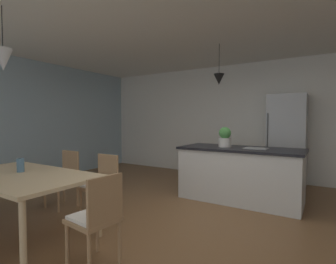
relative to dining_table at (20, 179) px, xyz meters
name	(u,v)px	position (x,y,z in m)	size (l,w,h in m)	color
ground_plane	(186,227)	(1.59, 1.24, -0.68)	(10.00, 8.40, 0.04)	brown
ceiling_slab	(187,8)	(1.59, 1.24, 2.10)	(10.00, 8.40, 0.12)	white
wall_back_kitchen	(251,121)	(1.59, 4.50, 0.69)	(10.00, 0.12, 2.70)	white
window_wall_left_glazing	(17,121)	(-2.47, 1.24, 0.69)	(0.06, 8.40, 2.70)	#9EB7C6
dining_table	(20,179)	(0.00, 0.00, 0.00)	(1.88, 1.04, 0.72)	#D1B284
chair_far_right	(101,183)	(0.42, 0.89, -0.19)	(0.40, 0.40, 0.87)	#A87F56
chair_kitchen_end	(97,216)	(1.31, 0.00, -0.19)	(0.44, 0.44, 0.87)	#A87F56
chair_far_left	(64,176)	(-0.42, 0.89, -0.19)	(0.40, 0.40, 0.87)	#A87F56
kitchen_island	(240,173)	(1.86, 2.66, -0.20)	(2.00, 0.89, 0.91)	silver
refrigerator	(287,141)	(2.41, 4.10, 0.28)	(0.72, 0.67, 1.89)	#B2B5B7
pendant_over_table	(3,59)	(-0.14, -0.09, 1.42)	(0.21, 0.21, 0.75)	black
pendant_over_island_main	(219,79)	(1.48, 2.66, 1.42)	(0.19, 0.19, 0.71)	black
potted_plant_on_island	(225,137)	(1.59, 2.66, 0.41)	(0.22, 0.22, 0.35)	beige
vase_on_dining_table	(20,165)	(-0.11, 0.06, 0.14)	(0.08, 0.08, 0.17)	slate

